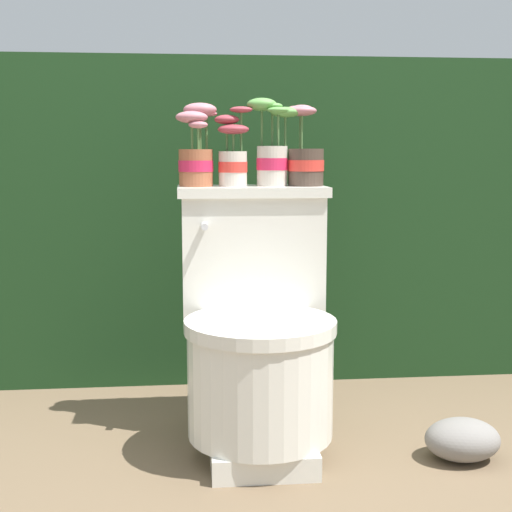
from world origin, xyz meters
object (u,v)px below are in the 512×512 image
object	(u,v)px
toilet	(257,334)
potted_plant_midleft	(233,156)
potted_plant_midright	(305,158)
potted_plant_left	(196,152)
potted_plant_middle	(272,149)
garden_stone	(462,440)

from	to	relation	value
toilet	potted_plant_midleft	bearing A→B (deg)	109.39
potted_plant_midleft	potted_plant_midright	distance (m)	0.22
potted_plant_left	potted_plant_midleft	xyz separation A→B (m)	(0.11, -0.00, -0.01)
toilet	potted_plant_middle	distance (m)	0.56
toilet	potted_plant_midright	world-z (taller)	potted_plant_midright
toilet	garden_stone	world-z (taller)	toilet
potted_plant_middle	potted_plant_midright	size ratio (longest dim) A/B	1.08
garden_stone	potted_plant_midright	bearing A→B (deg)	140.62
potted_plant_midleft	garden_stone	xyz separation A→B (m)	(0.62, -0.33, -0.79)
potted_plant_left	potted_plant_midright	world-z (taller)	potted_plant_left
potted_plant_left	potted_plant_middle	distance (m)	0.23
toilet	potted_plant_midright	distance (m)	0.56
potted_plant_midleft	potted_plant_left	bearing A→B (deg)	179.18
toilet	potted_plant_midleft	xyz separation A→B (m)	(-0.06, 0.16, 0.51)
toilet	potted_plant_left	distance (m)	0.57
toilet	potted_plant_midright	size ratio (longest dim) A/B	3.09
toilet	garden_stone	distance (m)	0.65
toilet	potted_plant_midright	xyz separation A→B (m)	(0.16, 0.16, 0.50)
toilet	potted_plant_midright	bearing A→B (deg)	45.23
toilet	potted_plant_midleft	world-z (taller)	potted_plant_midleft
toilet	potted_plant_middle	world-z (taller)	potted_plant_middle
potted_plant_midleft	garden_stone	distance (m)	1.05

